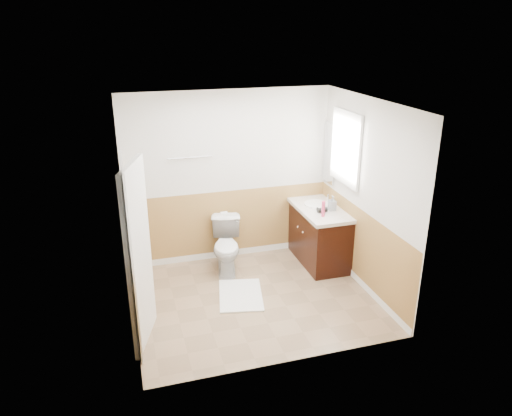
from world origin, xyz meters
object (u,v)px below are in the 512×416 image
object	(u,v)px
vanity_cabinet	(319,237)
lotion_bottle	(323,209)
soap_dispenser	(332,203)
toilet	(227,246)
bath_mat	(241,295)

from	to	relation	value
vanity_cabinet	lotion_bottle	xyz separation A→B (m)	(-0.10, -0.30, 0.56)
lotion_bottle	soap_dispenser	distance (m)	0.29
lotion_bottle	soap_dispenser	world-z (taller)	lotion_bottle
toilet	lotion_bottle	xyz separation A→B (m)	(1.26, -0.43, 0.59)
vanity_cabinet	toilet	bearing A→B (deg)	174.39
bath_mat	soap_dispenser	xyz separation A→B (m)	(1.48, 0.51, 0.95)
toilet	vanity_cabinet	xyz separation A→B (m)	(1.36, -0.13, 0.03)
bath_mat	vanity_cabinet	distance (m)	1.55
toilet	bath_mat	distance (m)	0.84
toilet	bath_mat	xyz separation A→B (m)	(0.00, -0.76, -0.36)
lotion_bottle	bath_mat	bearing A→B (deg)	-165.66
bath_mat	lotion_bottle	distance (m)	1.61
soap_dispenser	vanity_cabinet	bearing A→B (deg)	135.54
bath_mat	vanity_cabinet	bearing A→B (deg)	24.55
vanity_cabinet	soap_dispenser	size ratio (longest dim) A/B	5.16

